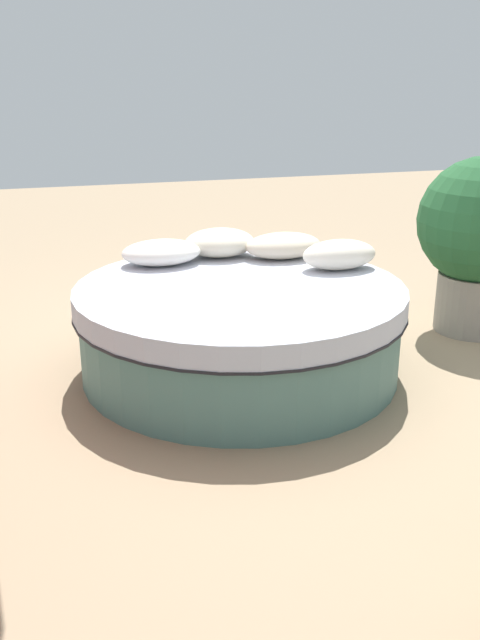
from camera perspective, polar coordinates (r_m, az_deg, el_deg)
ground_plane at (r=4.33m, az=0.00°, el=-4.17°), size 16.00×16.00×0.00m
round_bed at (r=4.22m, az=0.00°, el=-0.62°), size 2.00×2.00×0.56m
throw_pillow_0 at (r=4.50m, az=8.21°, el=5.38°), size 0.50×0.28×0.19m
throw_pillow_1 at (r=4.75m, az=3.60°, el=6.16°), size 0.53×0.33×0.17m
throw_pillow_2 at (r=4.79m, az=-1.69°, el=6.42°), size 0.49×0.39×0.19m
throw_pillow_3 at (r=4.61m, az=-6.52°, el=5.58°), size 0.53×0.36×0.16m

